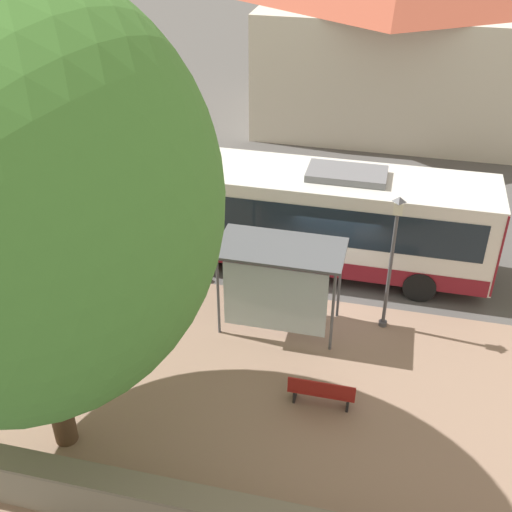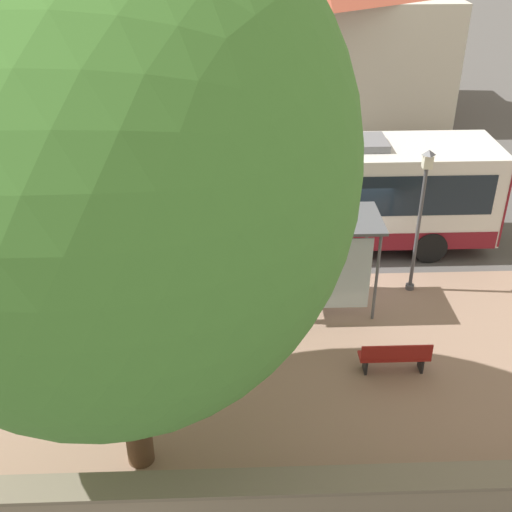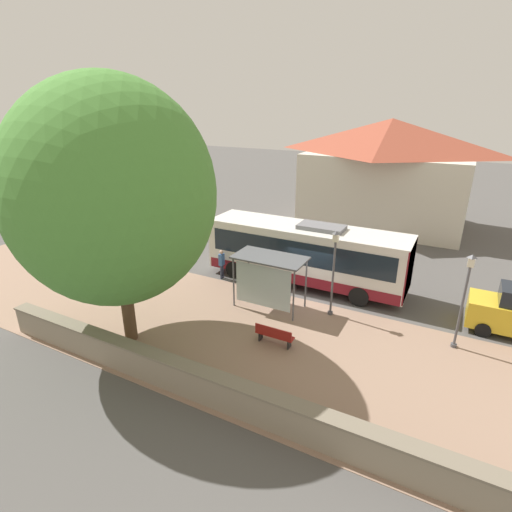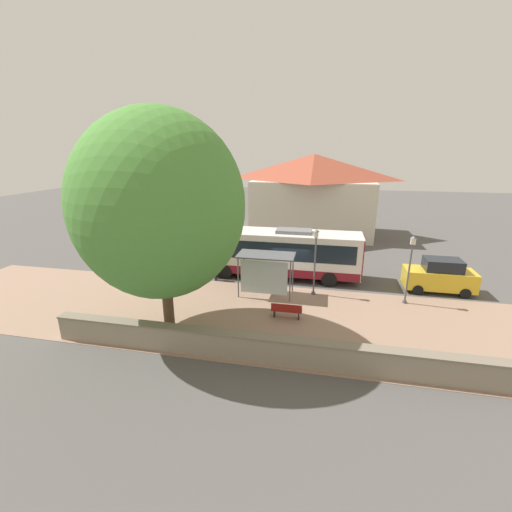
{
  "view_description": "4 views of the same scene",
  "coord_description": "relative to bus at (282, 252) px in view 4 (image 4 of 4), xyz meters",
  "views": [
    {
      "loc": [
        -15.94,
        -1.48,
        11.75
      ],
      "look_at": [
        0.56,
        2.46,
        0.92
      ],
      "focal_mm": 45.0,
      "sensor_mm": 36.0,
      "label": 1
    },
    {
      "loc": [
        -16.03,
        3.3,
        10.0
      ],
      "look_at": [
        -0.42,
        2.71,
        0.94
      ],
      "focal_mm": 45.0,
      "sensor_mm": 36.0,
      "label": 2
    },
    {
      "loc": [
        -17.39,
        -6.38,
        9.6
      ],
      "look_at": [
        -0.82,
        2.39,
        2.27
      ],
      "focal_mm": 28.0,
      "sensor_mm": 36.0,
      "label": 3
    },
    {
      "loc": [
        -21.13,
        -2.18,
        8.8
      ],
      "look_at": [
        -1.21,
        1.97,
        2.42
      ],
      "focal_mm": 24.0,
      "sensor_mm": 36.0,
      "label": 4
    }
  ],
  "objects": [
    {
      "name": "ground_plane",
      "position": [
        -1.95,
        -0.76,
        -1.82
      ],
      "size": [
        120.0,
        120.0,
        0.0
      ],
      "primitive_type": "plane",
      "color": "#514F4C",
      "rests_on": "ground"
    },
    {
      "name": "sidewalk_plaza",
      "position": [
        -6.45,
        -0.76,
        -1.81
      ],
      "size": [
        9.0,
        44.0,
        0.02
      ],
      "color": "#937560",
      "rests_on": "ground"
    },
    {
      "name": "stone_wall",
      "position": [
        -10.5,
        -0.76,
        -1.19
      ],
      "size": [
        0.6,
        20.0,
        1.23
      ],
      "color": "gray",
      "rests_on": "ground"
    },
    {
      "name": "background_building",
      "position": [
        13.76,
        -1.39,
        2.46
      ],
      "size": [
        8.54,
        12.8,
        8.33
      ],
      "color": "beige",
      "rests_on": "ground"
    },
    {
      "name": "bus",
      "position": [
        0.0,
        0.0,
        0.0
      ],
      "size": [
        2.78,
        10.94,
        3.5
      ],
      "color": "silver",
      "rests_on": "ground"
    },
    {
      "name": "bus_shelter",
      "position": [
        -3.62,
        0.52,
        0.4
      ],
      "size": [
        1.83,
        3.48,
        2.66
      ],
      "color": "#515459",
      "rests_on": "ground"
    },
    {
      "name": "pedestrian",
      "position": [
        -1.69,
        4.41,
        -0.79
      ],
      "size": [
        0.34,
        0.23,
        1.73
      ],
      "color": "#2D3347",
      "rests_on": "ground"
    },
    {
      "name": "bench",
      "position": [
        -6.37,
        -1.14,
        -1.34
      ],
      "size": [
        0.4,
        1.66,
        0.88
      ],
      "color": "maroon",
      "rests_on": "ground"
    },
    {
      "name": "street_lamp_near",
      "position": [
        -2.8,
        -2.42,
        0.68
      ],
      "size": [
        0.28,
        0.28,
        4.21
      ],
      "color": "#4C4C51",
      "rests_on": "ground"
    },
    {
      "name": "street_lamp_far",
      "position": [
        -3.02,
        -7.82,
        0.64
      ],
      "size": [
        0.28,
        0.28,
        4.14
      ],
      "color": "#4C4C51",
      "rests_on": "ground"
    },
    {
      "name": "shade_tree",
      "position": [
        -8.82,
        4.5,
        4.51
      ],
      "size": [
        7.78,
        7.78,
        10.62
      ],
      "color": "brown",
      "rests_on": "ground"
    },
    {
      "name": "parked_car_behind_bus",
      "position": [
        -0.7,
        -10.24,
        -0.77
      ],
      "size": [
        1.88,
        4.19,
        2.2
      ],
      "color": "gold",
      "rests_on": "ground"
    }
  ]
}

